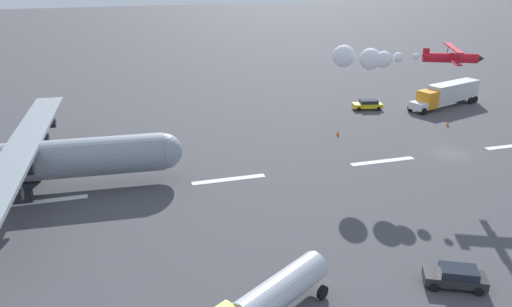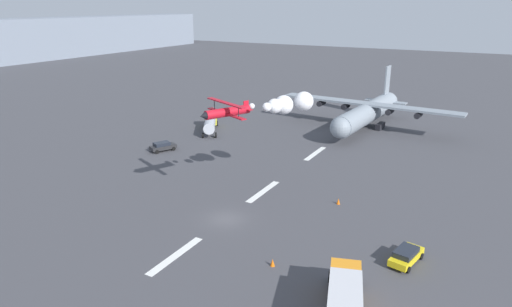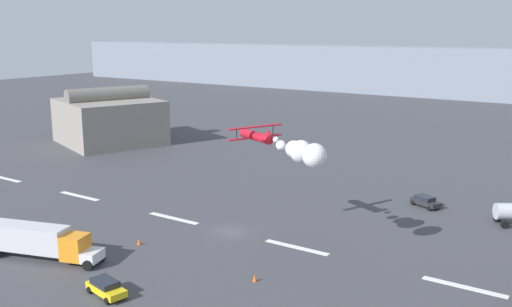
{
  "view_description": "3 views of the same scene",
  "coord_description": "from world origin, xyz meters",
  "px_view_note": "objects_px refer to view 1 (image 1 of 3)",
  "views": [
    {
      "loc": [
        39.16,
        48.94,
        22.16
      ],
      "look_at": [
        24.66,
        0.0,
        2.64
      ],
      "focal_mm": 35.91,
      "sensor_mm": 36.0,
      "label": 1
    },
    {
      "loc": [
        -40.0,
        -26.1,
        23.7
      ],
      "look_at": [
        13.24,
        3.31,
        3.64
      ],
      "focal_mm": 31.89,
      "sensor_mm": 36.0,
      "label": 2
    },
    {
      "loc": [
        39.37,
        -53.62,
        24.22
      ],
      "look_at": [
        2.86,
        1.29,
        9.9
      ],
      "focal_mm": 40.36,
      "sensor_mm": 36.0,
      "label": 3
    }
  ],
  "objects_px": {
    "cargo_transport_plane": "(38,159)",
    "fuel_tanker_truck": "(269,300)",
    "semi_truck_orange": "(447,93)",
    "traffic_cone_far": "(338,133)",
    "airport_staff_sedan": "(456,276)",
    "followme_car_yellow": "(368,104)",
    "stunt_biplane_red": "(378,58)",
    "traffic_cone_near": "(448,124)"
  },
  "relations": [
    {
      "from": "followme_car_yellow",
      "to": "airport_staff_sedan",
      "type": "xyz_separation_m",
      "value": [
        16.12,
        43.41,
        -0.0
      ]
    },
    {
      "from": "fuel_tanker_truck",
      "to": "cargo_transport_plane",
      "type": "bearing_deg",
      "value": -58.52
    },
    {
      "from": "followme_car_yellow",
      "to": "airport_staff_sedan",
      "type": "height_order",
      "value": "same"
    },
    {
      "from": "traffic_cone_far",
      "to": "cargo_transport_plane",
      "type": "bearing_deg",
      "value": 11.23
    },
    {
      "from": "traffic_cone_far",
      "to": "followme_car_yellow",
      "type": "bearing_deg",
      "value": -134.0
    },
    {
      "from": "fuel_tanker_truck",
      "to": "followme_car_yellow",
      "type": "relative_size",
      "value": 2.06
    },
    {
      "from": "traffic_cone_near",
      "to": "traffic_cone_far",
      "type": "bearing_deg",
      "value": -2.74
    },
    {
      "from": "fuel_tanker_truck",
      "to": "airport_staff_sedan",
      "type": "distance_m",
      "value": 14.13
    },
    {
      "from": "stunt_biplane_red",
      "to": "traffic_cone_near",
      "type": "xyz_separation_m",
      "value": [
        -16.12,
        -7.38,
        -11.42
      ]
    },
    {
      "from": "semi_truck_orange",
      "to": "airport_staff_sedan",
      "type": "bearing_deg",
      "value": 55.06
    },
    {
      "from": "cargo_transport_plane",
      "to": "semi_truck_orange",
      "type": "xyz_separation_m",
      "value": [
        -58.97,
        -15.41,
        -1.25
      ]
    },
    {
      "from": "semi_truck_orange",
      "to": "airport_staff_sedan",
      "type": "distance_m",
      "value": 50.58
    },
    {
      "from": "semi_truck_orange",
      "to": "traffic_cone_far",
      "type": "distance_m",
      "value": 24.16
    },
    {
      "from": "semi_truck_orange",
      "to": "traffic_cone_far",
      "type": "bearing_deg",
      "value": 19.91
    },
    {
      "from": "fuel_tanker_truck",
      "to": "followme_car_yellow",
      "type": "height_order",
      "value": "fuel_tanker_truck"
    },
    {
      "from": "cargo_transport_plane",
      "to": "traffic_cone_far",
      "type": "height_order",
      "value": "cargo_transport_plane"
    },
    {
      "from": "traffic_cone_near",
      "to": "followme_car_yellow",
      "type": "bearing_deg",
      "value": -58.54
    },
    {
      "from": "fuel_tanker_truck",
      "to": "traffic_cone_far",
      "type": "bearing_deg",
      "value": -121.58
    },
    {
      "from": "fuel_tanker_truck",
      "to": "airport_staff_sedan",
      "type": "height_order",
      "value": "fuel_tanker_truck"
    },
    {
      "from": "traffic_cone_far",
      "to": "fuel_tanker_truck",
      "type": "bearing_deg",
      "value": 58.42
    },
    {
      "from": "fuel_tanker_truck",
      "to": "traffic_cone_near",
      "type": "relative_size",
      "value": 13.06
    },
    {
      "from": "fuel_tanker_truck",
      "to": "followme_car_yellow",
      "type": "xyz_separation_m",
      "value": [
        -30.22,
        -43.35,
        -0.94
      ]
    },
    {
      "from": "semi_truck_orange",
      "to": "traffic_cone_near",
      "type": "height_order",
      "value": "semi_truck_orange"
    },
    {
      "from": "stunt_biplane_red",
      "to": "fuel_tanker_truck",
      "type": "distance_m",
      "value": 34.05
    },
    {
      "from": "cargo_transport_plane",
      "to": "airport_staff_sedan",
      "type": "xyz_separation_m",
      "value": [
        -30.01,
        26.03,
        -2.56
      ]
    },
    {
      "from": "fuel_tanker_truck",
      "to": "traffic_cone_near",
      "type": "distance_m",
      "value": 49.14
    },
    {
      "from": "cargo_transport_plane",
      "to": "fuel_tanker_truck",
      "type": "relative_size",
      "value": 3.68
    },
    {
      "from": "semi_truck_orange",
      "to": "stunt_biplane_red",
      "type": "bearing_deg",
      "value": 36.35
    },
    {
      "from": "fuel_tanker_truck",
      "to": "followme_car_yellow",
      "type": "bearing_deg",
      "value": -124.88
    },
    {
      "from": "fuel_tanker_truck",
      "to": "traffic_cone_far",
      "type": "height_order",
      "value": "fuel_tanker_truck"
    },
    {
      "from": "stunt_biplane_red",
      "to": "semi_truck_orange",
      "type": "xyz_separation_m",
      "value": [
        -22.25,
        -16.38,
        -9.67
      ]
    },
    {
      "from": "semi_truck_orange",
      "to": "fuel_tanker_truck",
      "type": "relative_size",
      "value": 1.44
    },
    {
      "from": "airport_staff_sedan",
      "to": "traffic_cone_far",
      "type": "bearing_deg",
      "value": -100.74
    },
    {
      "from": "semi_truck_orange",
      "to": "airport_staff_sedan",
      "type": "height_order",
      "value": "semi_truck_orange"
    },
    {
      "from": "cargo_transport_plane",
      "to": "fuel_tanker_truck",
      "type": "xyz_separation_m",
      "value": [
        -15.91,
        25.98,
        -1.61
      ]
    },
    {
      "from": "traffic_cone_near",
      "to": "traffic_cone_far",
      "type": "xyz_separation_m",
      "value": [
        16.52,
        -0.79,
        0.0
      ]
    },
    {
      "from": "stunt_biplane_red",
      "to": "semi_truck_orange",
      "type": "distance_m",
      "value": 29.27
    },
    {
      "from": "stunt_biplane_red",
      "to": "fuel_tanker_truck",
      "type": "bearing_deg",
      "value": 50.25
    },
    {
      "from": "fuel_tanker_truck",
      "to": "traffic_cone_far",
      "type": "distance_m",
      "value": 38.98
    },
    {
      "from": "traffic_cone_far",
      "to": "traffic_cone_near",
      "type": "bearing_deg",
      "value": 177.26
    },
    {
      "from": "fuel_tanker_truck",
      "to": "semi_truck_orange",
      "type": "bearing_deg",
      "value": -136.13
    },
    {
      "from": "fuel_tanker_truck",
      "to": "airport_staff_sedan",
      "type": "relative_size",
      "value": 2.1
    }
  ]
}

